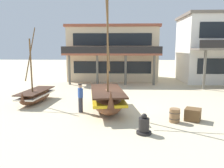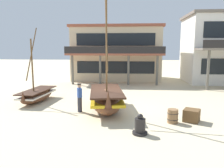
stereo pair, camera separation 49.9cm
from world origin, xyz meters
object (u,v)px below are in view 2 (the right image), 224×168
(fishing_boat_centre_large, at_px, (106,99))
(cargo_crate, at_px, (192,115))
(capstan_winch, at_px, (140,126))
(fishing_boat_near_left, at_px, (37,95))
(wooden_barrel, at_px, (173,116))
(harbor_building_main, at_px, (117,53))
(fisherman_by_hull, at_px, (80,98))

(fishing_boat_centre_large, bearing_deg, cargo_crate, -19.73)
(fishing_boat_centre_large, height_order, capstan_winch, fishing_boat_centre_large)
(fishing_boat_near_left, bearing_deg, wooden_barrel, -23.97)
(harbor_building_main, bearing_deg, wooden_barrel, -77.00)
(cargo_crate, xyz_separation_m, harbor_building_main, (-4.73, 15.82, 2.85))
(harbor_building_main, bearing_deg, cargo_crate, -73.34)
(wooden_barrel, bearing_deg, capstan_winch, -136.62)
(capstan_winch, height_order, harbor_building_main, harbor_building_main)
(fisherman_by_hull, bearing_deg, wooden_barrel, -17.08)
(fisherman_by_hull, height_order, harbor_building_main, harbor_building_main)
(fishing_boat_near_left, bearing_deg, harbor_building_main, 68.38)
(fisherman_by_hull, bearing_deg, fishing_boat_centre_large, 14.61)
(fisherman_by_hull, distance_m, capstan_winch, 4.64)
(fishing_boat_near_left, bearing_deg, fishing_boat_centre_large, -20.32)
(cargo_crate, relative_size, harbor_building_main, 0.07)
(fishing_boat_centre_large, bearing_deg, harbor_building_main, 90.72)
(fishing_boat_centre_large, xyz_separation_m, fisherman_by_hull, (-1.52, -0.40, 0.12))
(wooden_barrel, bearing_deg, harbor_building_main, 103.00)
(harbor_building_main, bearing_deg, fisherman_by_hull, -95.25)
(fishing_boat_near_left, distance_m, capstan_winch, 8.79)
(fishing_boat_centre_large, relative_size, cargo_crate, 8.73)
(capstan_winch, distance_m, cargo_crate, 3.32)
(fisherman_by_hull, distance_m, wooden_barrel, 5.32)
(cargo_crate, bearing_deg, capstan_winch, -144.57)
(capstan_winch, height_order, wooden_barrel, capstan_winch)
(fishing_boat_near_left, xyz_separation_m, capstan_winch, (6.90, -5.43, -0.13))
(fishing_boat_near_left, height_order, cargo_crate, fishing_boat_near_left)
(fisherman_by_hull, height_order, cargo_crate, fisherman_by_hull)
(fishing_boat_centre_large, distance_m, fisherman_by_hull, 1.57)
(fisherman_by_hull, height_order, wooden_barrel, fisherman_by_hull)
(fisherman_by_hull, bearing_deg, cargo_crate, -11.51)
(fisherman_by_hull, xyz_separation_m, capstan_winch, (3.37, -3.16, -0.48))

